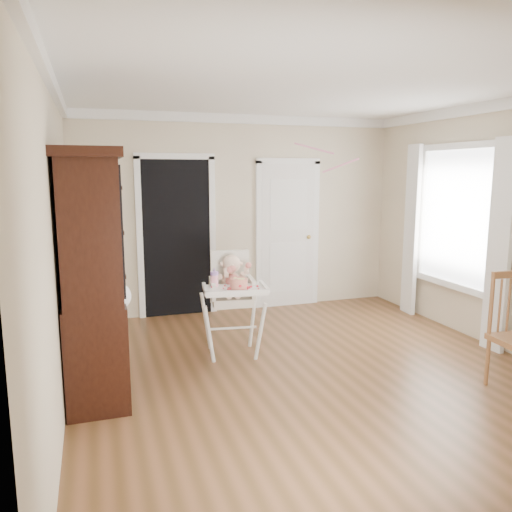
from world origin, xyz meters
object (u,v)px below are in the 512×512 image
object	(u,v)px
high_chair	(232,291)
sippy_cup	(214,279)
cake	(239,284)
china_cabinet	(93,274)

from	to	relation	value
high_chair	sippy_cup	bearing A→B (deg)	-144.35
high_chair	cake	xyz separation A→B (m)	(-0.01, -0.28, 0.14)
sippy_cup	china_cabinet	distance (m)	1.24
high_chair	china_cabinet	xyz separation A→B (m)	(-1.38, -0.49, 0.37)
cake	china_cabinet	world-z (taller)	china_cabinet
cake	china_cabinet	size ratio (longest dim) A/B	0.11
high_chair	china_cabinet	distance (m)	1.51
high_chair	cake	size ratio (longest dim) A/B	4.87
high_chair	sippy_cup	distance (m)	0.30
china_cabinet	sippy_cup	bearing A→B (deg)	18.21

